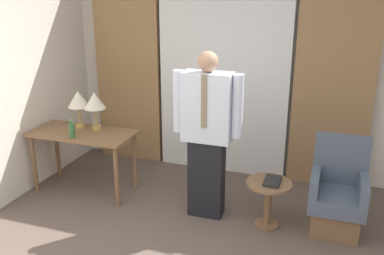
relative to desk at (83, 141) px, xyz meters
The scene contains 12 objects.
wall_back 1.97m from the desk, 41.57° to the left, with size 10.00×0.06×2.70m.
curtain_sheer_center 1.87m from the desk, 38.38° to the left, with size 1.65×0.06×2.58m.
curtain_drape_left 1.27m from the desk, 87.03° to the left, with size 0.90×0.06×2.58m.
curtain_drape_right 2.97m from the desk, 22.01° to the left, with size 0.90×0.06×2.58m.
desk is the anchor object (origin of this frame).
table_lamp_left 0.48m from the desk, 127.70° to the left, with size 0.25×0.25×0.44m.
table_lamp_right 0.48m from the desk, 52.30° to the left, with size 0.25×0.25×0.44m.
bottle_near_edge 0.27m from the desk, 89.02° to the right, with size 0.07×0.07×0.21m.
person 1.56m from the desk, ahead, with size 0.72×0.24×1.75m.
armchair 2.85m from the desk, ahead, with size 0.53×0.55×0.94m.
side_table 2.20m from the desk, ahead, with size 0.46×0.46×0.49m.
book 2.22m from the desk, ahead, with size 0.16×0.26×0.03m.
Camera 1 is at (1.33, -2.41, 2.38)m, focal length 40.00 mm.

